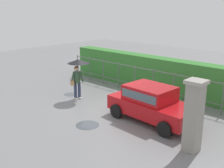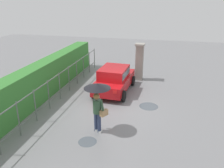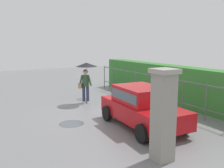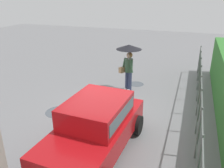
% 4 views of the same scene
% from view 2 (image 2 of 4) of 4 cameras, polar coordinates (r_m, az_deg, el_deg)
% --- Properties ---
extents(ground_plane, '(40.00, 40.00, 0.00)m').
position_cam_2_polar(ground_plane, '(11.79, 0.69, -5.74)').
color(ground_plane, slate).
extents(car, '(3.81, 2.01, 1.48)m').
position_cam_2_polar(car, '(13.44, 0.56, 1.38)').
color(car, '#B71116').
rests_on(car, ground).
extents(pedestrian, '(1.07, 1.07, 2.07)m').
position_cam_2_polar(pedestrian, '(9.20, -3.58, -2.92)').
color(pedestrian, '#2D3856').
rests_on(pedestrian, ground).
extents(gate_pillar, '(0.60, 0.60, 2.42)m').
position_cam_2_polar(gate_pillar, '(15.44, 6.72, 5.50)').
color(gate_pillar, gray).
rests_on(gate_pillar, ground).
extents(fence_section, '(12.27, 0.05, 1.50)m').
position_cam_2_polar(fence_section, '(12.71, -12.71, -0.19)').
color(fence_section, '#59605B').
rests_on(fence_section, ground).
extents(hedge_row, '(13.22, 0.90, 1.90)m').
position_cam_2_polar(hedge_row, '(13.18, -17.03, 0.71)').
color(hedge_row, '#387F33').
rests_on(hedge_row, ground).
extents(puddle_near, '(0.96, 0.96, 0.00)m').
position_cam_2_polar(puddle_near, '(12.04, 8.97, -5.42)').
color(puddle_near, '#4C545B').
rests_on(puddle_near, ground).
extents(puddle_far, '(0.72, 0.72, 0.00)m').
position_cam_2_polar(puddle_far, '(9.28, -6.03, -13.88)').
color(puddle_far, '#4C545B').
rests_on(puddle_far, ground).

